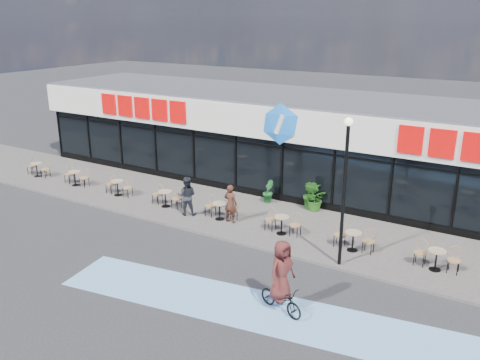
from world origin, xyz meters
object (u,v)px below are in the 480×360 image
at_px(potted_plant_mid, 313,199).
at_px(cyclist_a, 281,283).
at_px(potted_plant_right, 311,195).
at_px(patron_left, 231,204).
at_px(lamp_post, 345,180).
at_px(potted_plant_left, 268,191).
at_px(patron_right, 187,196).
at_px(bistro_set_0, 38,168).

relative_size(potted_plant_mid, cyclist_a, 0.48).
distance_m(potted_plant_right, patron_left, 3.87).
bearing_deg(lamp_post, potted_plant_left, 140.41).
bearing_deg(patron_right, potted_plant_right, -167.08).
bearing_deg(patron_left, cyclist_a, 133.45).
relative_size(potted_plant_left, cyclist_a, 0.46).
relative_size(patron_left, cyclist_a, 0.72).
distance_m(lamp_post, potted_plant_mid, 5.72).
xyz_separation_m(potted_plant_left, cyclist_a, (4.56, -7.78, 0.33)).
bearing_deg(potted_plant_left, potted_plant_mid, 2.86).
bearing_deg(lamp_post, bistro_set_0, 175.54).
bearing_deg(potted_plant_right, patron_right, -142.27).
xyz_separation_m(potted_plant_mid, potted_plant_right, (-0.16, 0.08, 0.13)).
relative_size(potted_plant_left, potted_plant_right, 0.77).
bearing_deg(patron_left, potted_plant_right, -127.49).
bearing_deg(patron_right, bistro_set_0, -26.90).
bearing_deg(bistro_set_0, potted_plant_right, 11.62).
bearing_deg(potted_plant_right, potted_plant_mid, -28.07).
bearing_deg(bistro_set_0, lamp_post, -4.46).
height_order(lamp_post, potted_plant_right, lamp_post).
height_order(potted_plant_right, patron_left, patron_left).
distance_m(lamp_post, potted_plant_left, 7.03).
height_order(lamp_post, patron_left, lamp_post).
xyz_separation_m(bistro_set_0, potted_plant_mid, (14.74, 2.91, 0.10)).
relative_size(patron_left, patron_right, 0.96).
height_order(bistro_set_0, potted_plant_mid, potted_plant_mid).
bearing_deg(lamp_post, cyclist_a, -97.76).
relative_size(lamp_post, patron_right, 3.02).
distance_m(potted_plant_right, cyclist_a, 8.35).
bearing_deg(bistro_set_0, potted_plant_left, 12.63).
bearing_deg(potted_plant_left, lamp_post, -39.59).
relative_size(lamp_post, potted_plant_mid, 4.70).
bearing_deg(patron_right, lamp_post, 147.45).
height_order(potted_plant_mid, patron_right, patron_right).
xyz_separation_m(potted_plant_mid, patron_right, (-4.52, -3.29, 0.31)).
distance_m(lamp_post, patron_left, 5.87).
distance_m(potted_plant_left, cyclist_a, 9.02).
distance_m(bistro_set_0, potted_plant_right, 14.89).
bearing_deg(patron_left, patron_right, 6.19).
bearing_deg(bistro_set_0, patron_left, -0.52).
height_order(lamp_post, potted_plant_mid, lamp_post).
relative_size(potted_plant_mid, patron_left, 0.67).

